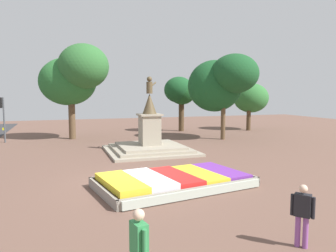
% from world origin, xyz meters
% --- Properties ---
extents(ground_plane, '(70.72, 70.72, 0.00)m').
position_xyz_m(ground_plane, '(0.00, 0.00, 0.00)').
color(ground_plane, brown).
extents(flower_planter, '(6.59, 4.40, 0.57)m').
position_xyz_m(flower_planter, '(1.34, -1.08, 0.24)').
color(flower_planter, '#38281C').
rests_on(flower_planter, ground_plane).
extents(statue_monument, '(5.41, 5.41, 4.81)m').
position_xyz_m(statue_monument, '(2.59, 6.90, 0.72)').
color(statue_monument, '#9F9581').
rests_on(statue_monument, ground_plane).
extents(traffic_light_far_corner, '(0.42, 0.30, 3.44)m').
position_xyz_m(traffic_light_far_corner, '(-6.96, 14.25, 2.38)').
color(traffic_light_far_corner, '#4C5156').
rests_on(traffic_light_far_corner, ground_plane).
extents(pedestrian_with_handbag, '(0.29, 0.72, 1.70)m').
position_xyz_m(pedestrian_with_handbag, '(-1.60, -7.67, 0.96)').
color(pedestrian_with_handbag, red).
rests_on(pedestrian_with_handbag, ground_plane).
extents(pedestrian_near_planter, '(0.41, 0.46, 1.57)m').
position_xyz_m(pedestrian_near_planter, '(2.64, -6.95, 0.90)').
color(pedestrian_near_planter, '#8C4C99').
rests_on(pedestrian_near_planter, ground_plane).
extents(park_tree_far_left, '(5.47, 5.36, 7.64)m').
position_xyz_m(park_tree_far_left, '(-1.62, 14.44, 5.17)').
color(park_tree_far_left, brown).
rests_on(park_tree_far_left, ground_plane).
extents(park_tree_behind_statue, '(3.11, 2.84, 5.35)m').
position_xyz_m(park_tree_behind_statue, '(8.40, 16.71, 3.93)').
color(park_tree_behind_statue, '#4C3823').
rests_on(park_tree_behind_statue, ground_plane).
extents(park_tree_far_right, '(5.09, 5.43, 6.85)m').
position_xyz_m(park_tree_far_right, '(9.84, 10.88, 4.75)').
color(park_tree_far_right, brown).
rests_on(park_tree_far_right, ground_plane).
extents(park_tree_street_side, '(3.61, 3.39, 4.79)m').
position_xyz_m(park_tree_street_side, '(15.90, 15.99, 3.33)').
color(park_tree_street_side, '#4C3823').
rests_on(park_tree_street_side, ground_plane).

